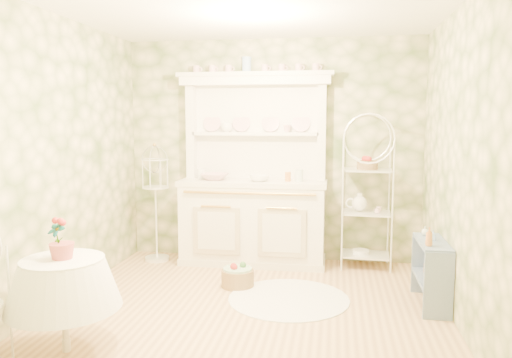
# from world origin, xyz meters

# --- Properties ---
(floor) EXTENTS (3.60, 3.60, 0.00)m
(floor) POSITION_xyz_m (0.00, 0.00, 0.00)
(floor) COLOR #D9B079
(floor) RESTS_ON ground
(ceiling) EXTENTS (3.60, 3.60, 0.00)m
(ceiling) POSITION_xyz_m (0.00, 0.00, 2.70)
(ceiling) COLOR white
(ceiling) RESTS_ON floor
(wall_left) EXTENTS (3.60, 3.60, 0.00)m
(wall_left) POSITION_xyz_m (-1.80, 0.00, 1.35)
(wall_left) COLOR beige
(wall_left) RESTS_ON floor
(wall_right) EXTENTS (3.60, 3.60, 0.00)m
(wall_right) POSITION_xyz_m (1.80, 0.00, 1.35)
(wall_right) COLOR beige
(wall_right) RESTS_ON floor
(wall_back) EXTENTS (3.60, 3.60, 0.00)m
(wall_back) POSITION_xyz_m (0.00, 1.80, 1.35)
(wall_back) COLOR beige
(wall_back) RESTS_ON floor
(wall_front) EXTENTS (3.60, 3.60, 0.00)m
(wall_front) POSITION_xyz_m (0.00, -1.80, 1.35)
(wall_front) COLOR beige
(wall_front) RESTS_ON floor
(kitchen_dresser) EXTENTS (1.87, 0.61, 2.29)m
(kitchen_dresser) POSITION_xyz_m (-0.20, 1.52, 1.15)
(kitchen_dresser) COLOR white
(kitchen_dresser) RESTS_ON floor
(bakers_rack) EXTENTS (0.59, 0.44, 1.80)m
(bakers_rack) POSITION_xyz_m (1.13, 1.56, 0.90)
(bakers_rack) COLOR white
(bakers_rack) RESTS_ON floor
(side_shelf) EXTENTS (0.29, 0.75, 0.64)m
(side_shelf) POSITION_xyz_m (1.67, 0.40, 0.32)
(side_shelf) COLOR slate
(side_shelf) RESTS_ON floor
(round_table) EXTENTS (0.76, 0.76, 0.79)m
(round_table) POSITION_xyz_m (-1.20, -1.00, 0.39)
(round_table) COLOR white
(round_table) RESTS_ON floor
(birdcage_stand) EXTENTS (0.35, 0.35, 1.36)m
(birdcage_stand) POSITION_xyz_m (-1.40, 1.45, 0.68)
(birdcage_stand) COLOR white
(birdcage_stand) RESTS_ON floor
(floor_basket) EXTENTS (0.45, 0.45, 0.22)m
(floor_basket) POSITION_xyz_m (-0.22, 0.64, 0.11)
(floor_basket) COLOR #92744A
(floor_basket) RESTS_ON floor
(lace_rug) EXTENTS (1.50, 1.50, 0.01)m
(lace_rug) POSITION_xyz_m (0.34, 0.35, 0.00)
(lace_rug) COLOR white
(lace_rug) RESTS_ON floor
(bowl_floral) EXTENTS (0.36, 0.36, 0.08)m
(bowl_floral) POSITION_xyz_m (-0.67, 1.50, 1.02)
(bowl_floral) COLOR white
(bowl_floral) RESTS_ON kitchen_dresser
(bowl_white) EXTENTS (0.30, 0.30, 0.07)m
(bowl_white) POSITION_xyz_m (-0.11, 1.44, 1.02)
(bowl_white) COLOR white
(bowl_white) RESTS_ON kitchen_dresser
(cup_left) EXTENTS (0.15, 0.15, 0.11)m
(cup_left) POSITION_xyz_m (-0.55, 1.67, 1.61)
(cup_left) COLOR white
(cup_left) RESTS_ON kitchen_dresser
(cup_right) EXTENTS (0.12, 0.12, 0.09)m
(cup_right) POSITION_xyz_m (0.19, 1.68, 1.61)
(cup_right) COLOR white
(cup_right) RESTS_ON kitchen_dresser
(potted_geranium) EXTENTS (0.17, 0.15, 0.28)m
(potted_geranium) POSITION_xyz_m (-1.24, -1.00, 0.85)
(potted_geranium) COLOR #3F7238
(potted_geranium) RESTS_ON round_table
(bottle_amber) EXTENTS (0.07, 0.07, 0.17)m
(bottle_amber) POSITION_xyz_m (1.60, 0.21, 0.68)
(bottle_amber) COLOR #C57A39
(bottle_amber) RESTS_ON side_shelf
(bottle_blue) EXTENTS (0.05, 0.05, 0.10)m
(bottle_blue) POSITION_xyz_m (1.68, 0.45, 0.65)
(bottle_blue) COLOR #8EB1DD
(bottle_blue) RESTS_ON side_shelf
(bottle_glass) EXTENTS (0.09, 0.09, 0.09)m
(bottle_glass) POSITION_xyz_m (1.64, 0.64, 0.65)
(bottle_glass) COLOR silver
(bottle_glass) RESTS_ON side_shelf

